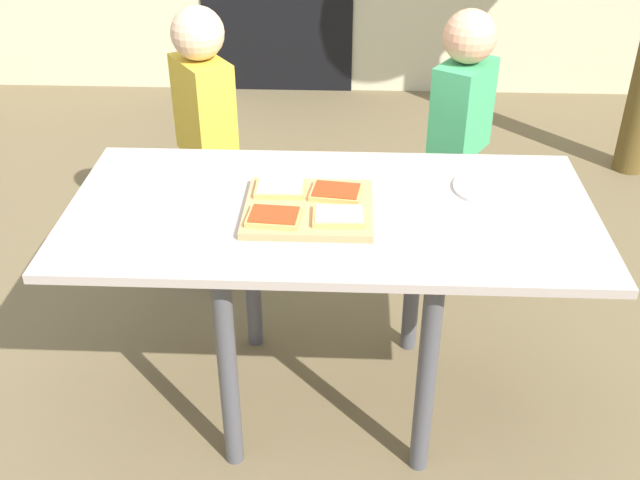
% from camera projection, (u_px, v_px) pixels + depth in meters
% --- Properties ---
extents(ground_plane, '(16.00, 16.00, 0.00)m').
position_uv_depth(ground_plane, '(329.00, 396.00, 2.43)').
color(ground_plane, brown).
extents(dining_table, '(1.44, 0.71, 0.70)m').
position_uv_depth(dining_table, '(330.00, 236.00, 2.11)').
color(dining_table, '#B1A196').
rests_on(dining_table, ground).
extents(cutting_board, '(0.34, 0.31, 0.02)m').
position_uv_depth(cutting_board, '(309.00, 208.00, 2.04)').
color(cutting_board, tan).
rests_on(cutting_board, dining_table).
extents(pizza_slice_far_left, '(0.14, 0.10, 0.02)m').
position_uv_depth(pizza_slice_far_left, '(280.00, 188.00, 2.10)').
color(pizza_slice_far_left, '#DBA257').
rests_on(pizza_slice_far_left, cutting_board).
extents(pizza_slice_near_right, '(0.14, 0.11, 0.02)m').
position_uv_depth(pizza_slice_near_right, '(339.00, 216.00, 1.97)').
color(pizza_slice_near_right, '#DBA257').
rests_on(pizza_slice_near_right, cutting_board).
extents(pizza_slice_far_right, '(0.15, 0.12, 0.02)m').
position_uv_depth(pizza_slice_far_right, '(336.00, 192.00, 2.08)').
color(pizza_slice_far_right, '#DBA257').
rests_on(pizza_slice_far_right, cutting_board).
extents(pizza_slice_near_left, '(0.14, 0.11, 0.02)m').
position_uv_depth(pizza_slice_near_left, '(274.00, 217.00, 1.96)').
color(pizza_slice_near_left, '#DBA257').
rests_on(pizza_slice_near_left, cutting_board).
extents(plate_white_right, '(0.21, 0.21, 0.01)m').
position_uv_depth(plate_white_right, '(491.00, 188.00, 2.15)').
color(plate_white_right, white).
rests_on(plate_white_right, dining_table).
extents(child_left, '(0.25, 0.28, 1.05)m').
position_uv_depth(child_left, '(206.00, 130.00, 2.70)').
color(child_left, '#304C66').
rests_on(child_left, ground).
extents(child_right, '(0.25, 0.28, 1.05)m').
position_uv_depth(child_right, '(460.00, 132.00, 2.69)').
color(child_right, '#4A4C34').
rests_on(child_right, ground).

